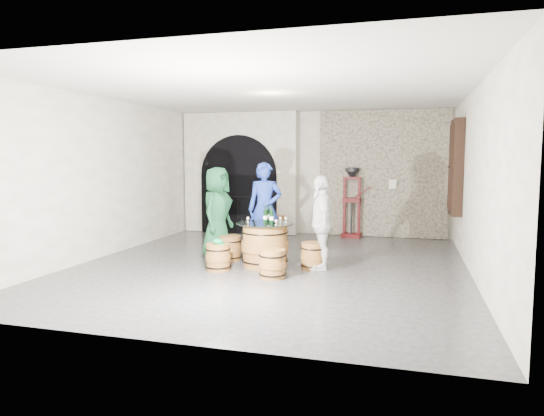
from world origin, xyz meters
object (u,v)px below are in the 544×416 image
(barrel_stool_left, at_px, (230,248))
(side_barrel, at_px, (276,227))
(person_blue, at_px, (265,209))
(person_green, at_px, (217,213))
(barrel_table, at_px, (265,245))
(barrel_stool_near_left, at_px, (218,257))
(barrel_stool_right, at_px, (313,256))
(barrel_stool_near_right, at_px, (273,264))
(corking_press, at_px, (352,197))
(wine_bottle_left, at_px, (265,216))
(wine_bottle_center, at_px, (272,217))
(barrel_stool_far, at_px, (265,245))
(wine_bottle_right, at_px, (268,215))
(person_white, at_px, (321,223))

(barrel_stool_left, xyz_separation_m, side_barrel, (0.17, 2.82, 0.05))
(person_blue, bearing_deg, person_green, -161.94)
(barrel_table, distance_m, barrel_stool_near_left, 0.91)
(barrel_stool_left, xyz_separation_m, barrel_stool_right, (1.71, -0.31, 0.00))
(person_blue, distance_m, side_barrel, 2.26)
(barrel_stool_near_right, height_order, corking_press, corking_press)
(side_barrel, height_order, corking_press, corking_press)
(corking_press, bearing_deg, person_green, -120.90)
(barrel_table, height_order, barrel_stool_right, barrel_table)
(wine_bottle_left, distance_m, wine_bottle_center, 0.16)
(person_blue, bearing_deg, barrel_stool_left, -142.25)
(barrel_stool_near_right, bearing_deg, wine_bottle_center, 107.16)
(barrel_stool_left, relative_size, corking_press, 0.27)
(corking_press, bearing_deg, barrel_stool_far, -111.85)
(barrel_table, distance_m, person_blue, 1.21)
(wine_bottle_left, bearing_deg, wine_bottle_right, 92.27)
(person_white, distance_m, side_barrel, 3.59)
(barrel_stool_near_left, xyz_separation_m, wine_bottle_center, (0.87, 0.43, 0.71))
(person_blue, height_order, side_barrel, person_blue)
(side_barrel, bearing_deg, barrel_stool_near_left, -90.98)
(barrel_stool_right, distance_m, side_barrel, 3.49)
(barrel_table, bearing_deg, barrel_stool_near_right, -65.38)
(barrel_stool_far, xyz_separation_m, corking_press, (1.40, 2.95, 0.78))
(barrel_stool_left, relative_size, barrel_stool_near_right, 1.00)
(barrel_stool_left, distance_m, barrel_stool_near_right, 1.66)
(barrel_stool_far, relative_size, person_white, 0.28)
(wine_bottle_center, height_order, side_barrel, wine_bottle_center)
(wine_bottle_left, bearing_deg, corking_press, 73.44)
(wine_bottle_right, distance_m, corking_press, 3.79)
(barrel_table, relative_size, wine_bottle_right, 3.25)
(barrel_stool_near_right, distance_m, wine_bottle_center, 1.03)
(barrel_stool_left, bearing_deg, barrel_stool_far, 41.94)
(person_white, bearing_deg, barrel_stool_left, -114.42)
(barrel_table, distance_m, corking_press, 4.02)
(person_green, xyz_separation_m, wine_bottle_right, (1.14, -0.29, 0.03))
(barrel_stool_near_left, bearing_deg, wine_bottle_right, 45.20)
(barrel_stool_far, distance_m, person_green, 1.17)
(person_green, relative_size, wine_bottle_right, 5.59)
(person_white, relative_size, corking_press, 0.97)
(person_green, bearing_deg, wine_bottle_left, -108.93)
(barrel_stool_left, height_order, person_blue, person_blue)
(barrel_table, bearing_deg, wine_bottle_left, -61.01)
(person_white, bearing_deg, wine_bottle_left, -101.67)
(barrel_stool_right, height_order, barrel_stool_near_right, same)
(barrel_stool_near_left, bearing_deg, corking_press, 66.73)
(barrel_stool_near_left, relative_size, person_blue, 0.25)
(barrel_table, height_order, corking_press, corking_press)
(person_green, xyz_separation_m, wine_bottle_left, (1.15, -0.50, 0.03))
(wine_bottle_center, relative_size, side_barrel, 0.57)
(barrel_stool_left, relative_size, wine_bottle_center, 1.48)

